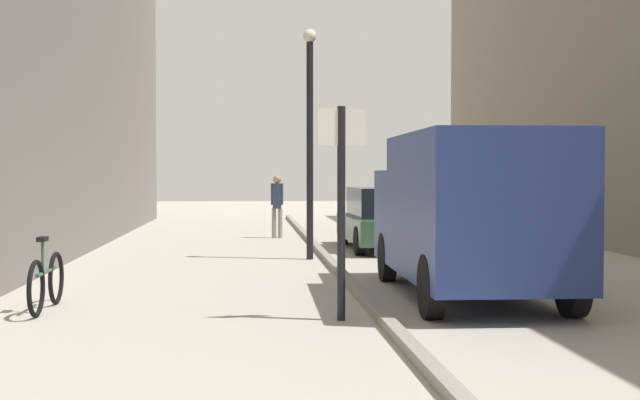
% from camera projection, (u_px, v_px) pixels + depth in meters
% --- Properties ---
extents(ground_plane, '(80.00, 80.00, 0.00)m').
position_uv_depth(ground_plane, '(250.00, 284.00, 13.50)').
color(ground_plane, '#A8A093').
extents(kerb_strip, '(0.16, 40.00, 0.12)m').
position_uv_depth(kerb_strip, '(347.00, 280.00, 13.64)').
color(kerb_strip, gray).
rests_on(kerb_strip, ground_plane).
extents(pedestrian_main_foreground, '(0.34, 0.23, 1.73)m').
position_uv_depth(pedestrian_main_foreground, '(277.00, 202.00, 23.10)').
color(pedestrian_main_foreground, gray).
rests_on(pedestrian_main_foreground, ground_plane).
extents(delivery_van, '(2.07, 5.24, 2.34)m').
position_uv_depth(delivery_van, '(468.00, 210.00, 12.08)').
color(delivery_van, navy).
rests_on(delivery_van, ground_plane).
extents(parked_car, '(1.88, 4.22, 1.45)m').
position_uv_depth(parked_car, '(385.00, 219.00, 19.73)').
color(parked_car, '#335138').
rests_on(parked_car, ground_plane).
extents(street_sign_post, '(0.60, 0.13, 2.60)m').
position_uv_depth(street_sign_post, '(341.00, 194.00, 10.16)').
color(street_sign_post, black).
rests_on(street_sign_post, ground_plane).
extents(lamp_post, '(0.28, 0.28, 4.76)m').
position_uv_depth(lamp_post, '(310.00, 128.00, 17.35)').
color(lamp_post, black).
rests_on(lamp_post, ground_plane).
extents(bicycle_leaning, '(0.10, 1.77, 0.98)m').
position_uv_depth(bicycle_leaning, '(46.00, 281.00, 10.92)').
color(bicycle_leaning, black).
rests_on(bicycle_leaning, ground_plane).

